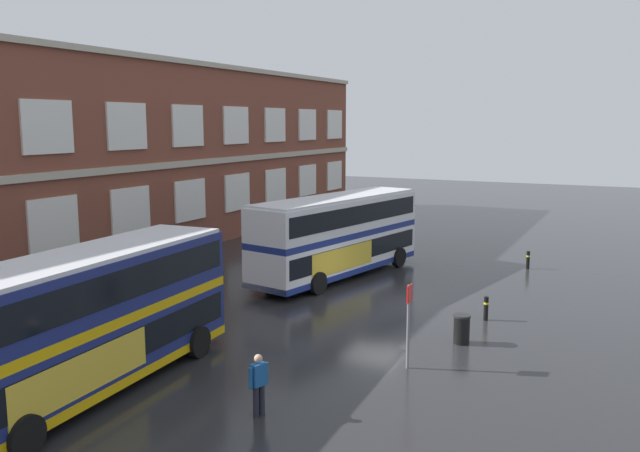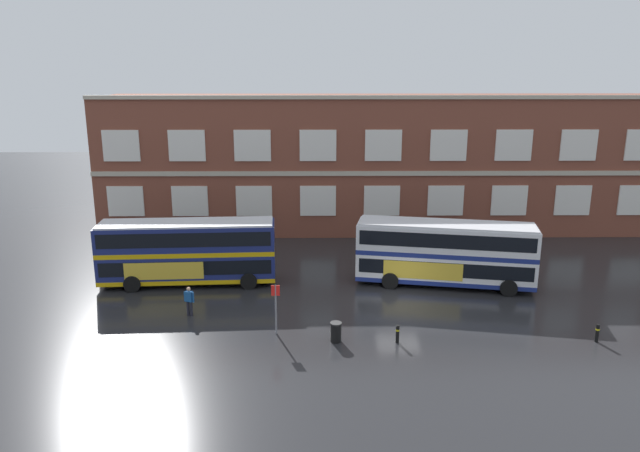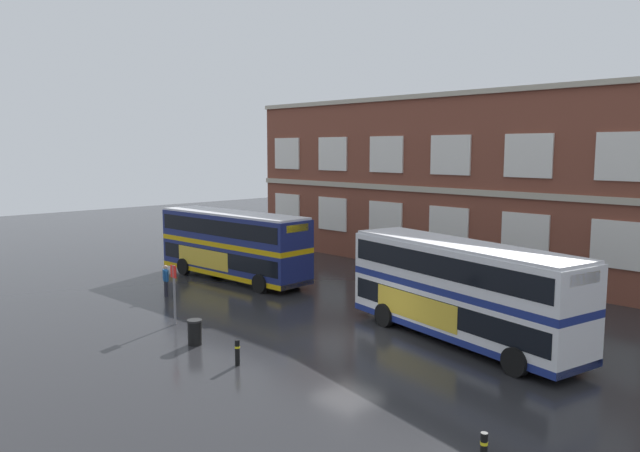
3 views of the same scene
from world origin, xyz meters
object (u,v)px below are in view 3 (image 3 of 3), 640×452
object	(u,v)px
double_decker_middle	(461,290)
safety_bollard_west	(237,352)
waiting_passenger	(166,279)
bus_stand_flag	(174,289)
double_decker_near	(233,244)
station_litter_bin	(195,332)
safety_bollard_east	(484,450)

from	to	relation	value
double_decker_middle	safety_bollard_west	size ratio (longest dim) A/B	11.88
waiting_passenger	safety_bollard_west	size ratio (longest dim) A/B	1.79
waiting_passenger	bus_stand_flag	world-z (taller)	bus_stand_flag
double_decker_near	double_decker_middle	xyz separation A→B (m)	(16.25, -0.41, 0.00)
station_litter_bin	bus_stand_flag	bearing A→B (deg)	163.29
double_decker_near	bus_stand_flag	distance (m)	9.69
waiting_passenger	station_litter_bin	distance (m)	8.75
double_decker_middle	station_litter_bin	xyz separation A→B (m)	(-7.14, -8.09, -1.63)
double_decker_middle	station_litter_bin	size ratio (longest dim) A/B	10.96
double_decker_middle	bus_stand_flag	bearing A→B (deg)	-144.98
station_litter_bin	safety_bollard_west	size ratio (longest dim) A/B	1.08
bus_stand_flag	safety_bollard_west	distance (m)	6.40
waiting_passenger	station_litter_bin	world-z (taller)	waiting_passenger
double_decker_near	waiting_passenger	bearing A→B (deg)	-78.63
waiting_passenger	double_decker_middle	bearing A→B (deg)	17.33
double_decker_near	safety_bollard_west	world-z (taller)	double_decker_near
waiting_passenger	bus_stand_flag	bearing A→B (deg)	-25.86
bus_stand_flag	safety_bollard_east	distance (m)	16.42
double_decker_near	station_litter_bin	size ratio (longest dim) A/B	10.81
station_litter_bin	safety_bollard_east	bearing A→B (deg)	-0.75
safety_bollard_west	station_litter_bin	bearing A→B (deg)	176.83
double_decker_middle	bus_stand_flag	distance (m)	12.50
bus_stand_flag	safety_bollard_west	bearing A→B (deg)	-10.06
bus_stand_flag	station_litter_bin	bearing A→B (deg)	-16.71
double_decker_near	waiting_passenger	size ratio (longest dim) A/B	6.55
safety_bollard_west	safety_bollard_east	xyz separation A→B (m)	(10.15, -0.00, 0.00)
double_decker_middle	station_litter_bin	bearing A→B (deg)	-131.41
bus_stand_flag	safety_bollard_east	world-z (taller)	bus_stand_flag
bus_stand_flag	station_litter_bin	world-z (taller)	bus_stand_flag
bus_stand_flag	safety_bollard_east	bearing A→B (deg)	-3.85
waiting_passenger	safety_bollard_west	world-z (taller)	waiting_passenger
double_decker_near	safety_bollard_east	size ratio (longest dim) A/B	11.72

